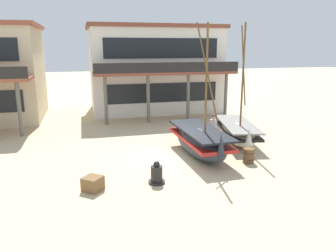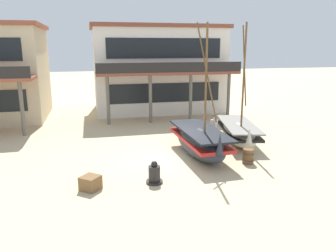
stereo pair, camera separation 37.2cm
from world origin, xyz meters
name	(u,v)px [view 1 (the left image)]	position (x,y,z in m)	size (l,w,h in m)	color
ground_plane	(173,158)	(0.00, 0.00, 0.00)	(120.00, 120.00, 0.00)	#CCB78E
fishing_boat_near_left	(200,141)	(1.42, 0.09, 0.76)	(1.94, 5.09, 6.50)	#2D333D
fishing_boat_centre_large	(237,131)	(4.35, 1.89, 0.61)	(2.66, 5.13, 6.59)	silver
fisherman_by_hull	(213,130)	(2.78, 1.70, 0.83)	(0.37, 0.42, 1.68)	#33333D
capstan_winch	(157,175)	(-1.45, -2.73, 0.36)	(0.67, 0.67, 0.93)	black
wooden_barrel	(249,156)	(3.28, -1.52, 0.35)	(0.56, 0.56, 0.70)	brown
cargo_crate	(93,184)	(-3.96, -2.80, 0.27)	(0.65, 0.65, 0.54)	brown
harbor_building_main	(154,68)	(1.87, 12.94, 3.54)	(10.92, 8.54, 7.06)	white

